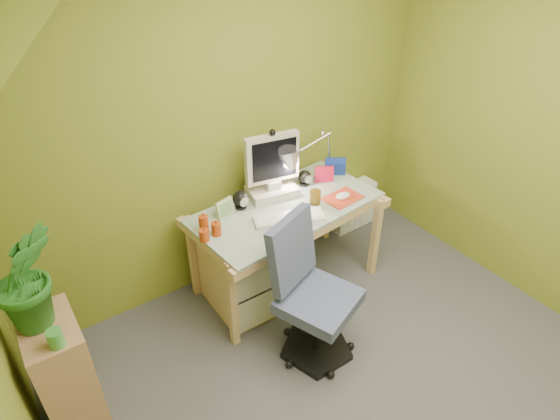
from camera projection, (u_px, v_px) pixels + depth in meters
floor at (379, 415)px, 2.66m from camera, size 3.20×3.20×0.01m
wall_back at (229, 125)px, 3.09m from camera, size 3.20×0.01×2.40m
slope_ceiling at (176, 186)px, 1.16m from camera, size 1.10×3.20×1.10m
desk at (286, 246)px, 3.39m from camera, size 1.36×0.78×0.70m
monitor at (272, 160)px, 3.17m from camera, size 0.44×0.30×0.55m
speaker_left at (240, 200)px, 3.14m from camera, size 0.12×0.12×0.13m
speaker_right at (305, 178)px, 3.40m from camera, size 0.10×0.10×0.12m
keyboard at (289, 218)px, 3.05m from camera, size 0.48×0.30×0.02m
mousepad at (343, 198)px, 3.28m from camera, size 0.28×0.21×0.01m
mouse at (343, 196)px, 3.27m from camera, size 0.13×0.09×0.04m
amber_tumbler at (315, 197)px, 3.20m from camera, size 0.09×0.09×0.10m
candle_cluster at (207, 227)px, 2.89m from camera, size 0.17×0.15×0.12m
photo_frame_red at (324, 174)px, 3.44m from camera, size 0.13×0.08×0.12m
photo_frame_blue at (335, 166)px, 3.53m from camera, size 0.14×0.11×0.13m
photo_frame_green at (225, 208)px, 3.07m from camera, size 0.14×0.05×0.12m
desk_lamp at (324, 143)px, 3.37m from camera, size 0.56×0.35×0.56m
side_ledge at (65, 373)px, 2.47m from camera, size 0.26×0.40×0.71m
potted_plant at (27, 277)px, 2.15m from camera, size 0.34×0.29×0.57m
green_cup at (56, 338)px, 2.16m from camera, size 0.08×0.08×0.09m
task_chair at (319, 301)px, 2.80m from camera, size 0.63×0.63×0.88m
radiator at (352, 206)px, 4.10m from camera, size 0.41×0.18×0.40m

